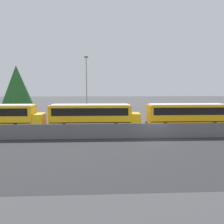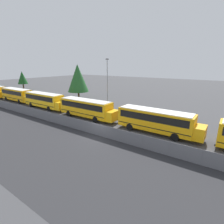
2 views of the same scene
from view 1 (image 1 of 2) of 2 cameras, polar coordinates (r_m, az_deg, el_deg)
ground_plane at (r=23.92m, az=11.04°, el=-6.70°), size 200.00×200.00×0.00m
road_strip at (r=18.36m, az=15.54°, el=-10.95°), size 143.82×12.00×0.01m
fence at (r=23.74m, az=11.08°, el=-4.79°), size 109.89×0.07×1.60m
school_bus_3 at (r=27.87m, az=-5.12°, el=-0.68°), size 11.49×2.54×3.24m
school_bus_4 at (r=30.20m, az=19.38°, el=-0.47°), size 11.49×2.54×3.24m
light_pole at (r=35.53m, az=-6.66°, el=6.67°), size 0.60×0.24×10.22m
tree_1 at (r=42.00m, az=-23.60°, el=6.25°), size 5.50×5.50×9.16m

